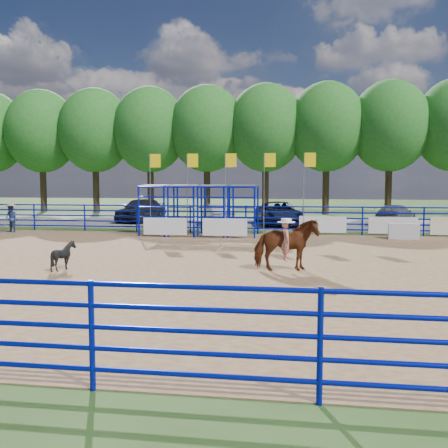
{
  "coord_description": "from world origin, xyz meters",
  "views": [
    {
      "loc": [
        2.7,
        -16.17,
        2.82
      ],
      "look_at": [
        0.16,
        1.0,
        1.3
      ],
      "focal_mm": 40.0,
      "sensor_mm": 36.0,
      "label": 1
    }
  ],
  "objects": [
    {
      "name": "ground",
      "position": [
        0.0,
        0.0,
        0.0
      ],
      "size": [
        120.0,
        120.0,
        0.0
      ],
      "primitive_type": "plane",
      "color": "#365522",
      "rests_on": "ground"
    },
    {
      "name": "arena_dirt",
      "position": [
        0.0,
        0.0,
        0.01
      ],
      "size": [
        30.0,
        20.0,
        0.02
      ],
      "primitive_type": "cube",
      "color": "#956E4A",
      "rests_on": "ground"
    },
    {
      "name": "gravel_strip",
      "position": [
        0.0,
        17.0,
        0.01
      ],
      "size": [
        40.0,
        10.0,
        0.01
      ],
      "primitive_type": "cube",
      "color": "slate",
      "rests_on": "ground"
    },
    {
      "name": "announcer_table",
      "position": [
        7.76,
        8.65,
        0.39
      ],
      "size": [
        1.46,
        0.8,
        0.74
      ],
      "primitive_type": "cube",
      "rotation": [
        0.0,
        0.0,
        -0.11
      ],
      "color": "silver",
      "rests_on": "arena_dirt"
    },
    {
      "name": "horse_and_rider",
      "position": [
        2.36,
        -0.75,
        0.89
      ],
      "size": [
        2.06,
        1.24,
        2.24
      ],
      "color": "#632E13",
      "rests_on": "arena_dirt"
    },
    {
      "name": "calf",
      "position": [
        -4.54,
        -1.61,
        0.47
      ],
      "size": [
        1.07,
        1.04,
        0.91
      ],
      "primitive_type": "imported",
      "rotation": [
        0.0,
        0.0,
        2.07
      ],
      "color": "black",
      "rests_on": "arena_dirt"
    },
    {
      "name": "spectator_cowboy",
      "position": [
        -12.61,
        8.7,
        0.81
      ],
      "size": [
        0.89,
        0.8,
        1.55
      ],
      "color": "navy",
      "rests_on": "arena_dirt"
    },
    {
      "name": "car_a",
      "position": [
        -7.87,
        16.6,
        0.83
      ],
      "size": [
        2.64,
        5.06,
        1.64
      ],
      "primitive_type": "imported",
      "rotation": [
        0.0,
        0.0,
        -0.15
      ],
      "color": "black",
      "rests_on": "gravel_strip"
    },
    {
      "name": "car_b",
      "position": [
        -2.31,
        15.14,
        0.66
      ],
      "size": [
        2.69,
        4.2,
        1.31
      ],
      "primitive_type": "imported",
      "rotation": [
        0.0,
        0.0,
        3.5
      ],
      "color": "#94979C",
      "rests_on": "gravel_strip"
    },
    {
      "name": "car_c",
      "position": [
        1.52,
        15.28,
        0.75
      ],
      "size": [
        3.46,
        5.7,
        1.48
      ],
      "primitive_type": "imported",
      "rotation": [
        0.0,
        0.0,
        0.2
      ],
      "color": "black",
      "rests_on": "gravel_strip"
    },
    {
      "name": "car_d",
      "position": [
        8.86,
        16.65,
        0.65
      ],
      "size": [
        3.4,
        4.74,
        1.28
      ],
      "primitive_type": "imported",
      "rotation": [
        0.0,
        0.0,
        2.73
      ],
      "color": "slate",
      "rests_on": "gravel_strip"
    },
    {
      "name": "perimeter_fence",
      "position": [
        0.0,
        0.0,
        0.75
      ],
      "size": [
        30.1,
        20.1,
        1.5
      ],
      "color": "#0814B1",
      "rests_on": "ground"
    },
    {
      "name": "chute_assembly",
      "position": [
        -1.9,
        8.84,
        1.26
      ],
      "size": [
        19.32,
        2.41,
        4.2
      ],
      "color": "#0814B1",
      "rests_on": "ground"
    },
    {
      "name": "treeline",
      "position": [
        0.0,
        26.0,
        7.53
      ],
      "size": [
        56.4,
        6.4,
        11.24
      ],
      "color": "#3F2B19",
      "rests_on": "ground"
    }
  ]
}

